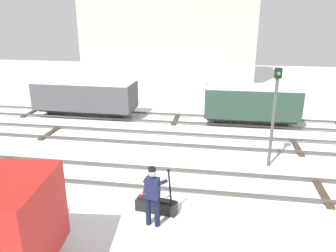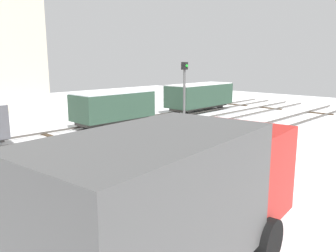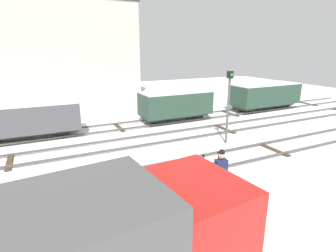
{
  "view_description": "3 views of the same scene",
  "coord_description": "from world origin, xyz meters",
  "px_view_note": "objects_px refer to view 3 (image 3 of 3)",
  "views": [
    {
      "loc": [
        2.36,
        -10.11,
        5.53
      ],
      "look_at": [
        0.39,
        2.02,
        1.37
      ],
      "focal_mm": 34.72,
      "sensor_mm": 36.0,
      "label": 1
    },
    {
      "loc": [
        -8.05,
        -8.88,
        3.85
      ],
      "look_at": [
        1.28,
        0.01,
        1.36
      ],
      "focal_mm": 35.94,
      "sensor_mm": 36.0,
      "label": 2
    },
    {
      "loc": [
        -4.27,
        -8.95,
        4.88
      ],
      "look_at": [
        1.45,
        2.92,
        1.05
      ],
      "focal_mm": 28.58,
      "sensor_mm": 36.0,
      "label": 3
    }
  ],
  "objects_px": {
    "switch_lever_frame": "(207,185)",
    "signal_post": "(229,100)",
    "freight_car_near_switch": "(24,119)",
    "freight_car_mid_siding": "(265,95)",
    "rail_worker": "(220,172)",
    "freight_car_back_track": "(176,104)"
  },
  "relations": [
    {
      "from": "signal_post",
      "to": "freight_car_near_switch",
      "type": "xyz_separation_m",
      "value": [
        -9.62,
        5.24,
        -1.13
      ]
    },
    {
      "from": "signal_post",
      "to": "freight_car_near_switch",
      "type": "relative_size",
      "value": 0.66
    },
    {
      "from": "switch_lever_frame",
      "to": "signal_post",
      "type": "distance_m",
      "value": 5.67
    },
    {
      "from": "signal_post",
      "to": "freight_car_near_switch",
      "type": "height_order",
      "value": "signal_post"
    },
    {
      "from": "switch_lever_frame",
      "to": "signal_post",
      "type": "relative_size",
      "value": 0.38
    },
    {
      "from": "signal_post",
      "to": "freight_car_near_switch",
      "type": "bearing_deg",
      "value": 151.41
    },
    {
      "from": "switch_lever_frame",
      "to": "freight_car_near_switch",
      "type": "distance_m",
      "value": 10.81
    },
    {
      "from": "rail_worker",
      "to": "freight_car_mid_siding",
      "type": "height_order",
      "value": "freight_car_mid_siding"
    },
    {
      "from": "switch_lever_frame",
      "to": "freight_car_back_track",
      "type": "height_order",
      "value": "freight_car_back_track"
    },
    {
      "from": "freight_car_near_switch",
      "to": "freight_car_mid_siding",
      "type": "bearing_deg",
      "value": 1.16
    },
    {
      "from": "rail_worker",
      "to": "signal_post",
      "type": "bearing_deg",
      "value": 58.95
    },
    {
      "from": "rail_worker",
      "to": "freight_car_back_track",
      "type": "distance_m",
      "value": 10.2
    },
    {
      "from": "freight_car_mid_siding",
      "to": "freight_car_near_switch",
      "type": "bearing_deg",
      "value": 178.81
    },
    {
      "from": "switch_lever_frame",
      "to": "signal_post",
      "type": "xyz_separation_m",
      "value": [
        3.71,
        3.75,
        2.09
      ]
    },
    {
      "from": "rail_worker",
      "to": "freight_car_back_track",
      "type": "xyz_separation_m",
      "value": [
        3.32,
        9.64,
        0.19
      ]
    },
    {
      "from": "switch_lever_frame",
      "to": "freight_car_near_switch",
      "type": "relative_size",
      "value": 0.25
    },
    {
      "from": "freight_car_back_track",
      "to": "freight_car_mid_siding",
      "type": "bearing_deg",
      "value": -0.55
    },
    {
      "from": "switch_lever_frame",
      "to": "freight_car_near_switch",
      "type": "height_order",
      "value": "freight_car_near_switch"
    },
    {
      "from": "freight_car_mid_siding",
      "to": "switch_lever_frame",
      "type": "bearing_deg",
      "value": -143.4
    },
    {
      "from": "freight_car_back_track",
      "to": "signal_post",
      "type": "bearing_deg",
      "value": -86.82
    },
    {
      "from": "freight_car_mid_siding",
      "to": "freight_car_near_switch",
      "type": "distance_m",
      "value": 17.51
    },
    {
      "from": "signal_post",
      "to": "freight_car_mid_siding",
      "type": "height_order",
      "value": "signal_post"
    }
  ]
}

